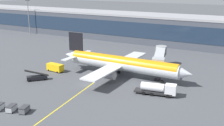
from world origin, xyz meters
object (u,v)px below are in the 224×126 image
at_px(fuel_tanker, 158,89).
at_px(baggage_cart_2, 12,108).
at_px(baggage_cart_3, 24,109).
at_px(belt_loader, 37,77).
at_px(main_airliner, 122,63).
at_px(lavatory_truck, 55,67).

distance_m(fuel_tanker, baggage_cart_2, 36.12).
bearing_deg(baggage_cart_3, fuel_tanker, 46.95).
xyz_separation_m(fuel_tanker, belt_loader, (-35.79, -6.66, -0.76)).
bearing_deg(baggage_cart_2, fuel_tanker, 44.41).
relative_size(main_airliner, belt_loader, 7.39).
relative_size(belt_loader, baggage_cart_2, 1.99).
bearing_deg(fuel_tanker, lavatory_truck, 175.51).
bearing_deg(baggage_cart_3, main_airliner, 77.46).
xyz_separation_m(main_airliner, belt_loader, (-20.48, -15.69, -3.21)).
bearing_deg(fuel_tanker, baggage_cart_3, -133.05).
relative_size(fuel_tanker, belt_loader, 1.86).
height_order(fuel_tanker, baggage_cart_3, fuel_tanker).
xyz_separation_m(belt_loader, baggage_cart_2, (10.00, -18.60, -0.21)).
bearing_deg(lavatory_truck, baggage_cart_2, -68.73).
distance_m(main_airliner, lavatory_truck, 22.48).
bearing_deg(baggage_cart_3, lavatory_truck, 117.25).
bearing_deg(baggage_cart_2, baggage_cart_3, 16.97).
xyz_separation_m(main_airliner, lavatory_truck, (-21.44, -6.15, -2.78)).
bearing_deg(lavatory_truck, fuel_tanker, -4.49).
xyz_separation_m(belt_loader, baggage_cart_3, (13.06, -17.67, -0.21)).
height_order(main_airliner, lavatory_truck, main_airliner).
relative_size(main_airliner, baggage_cart_2, 14.71).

